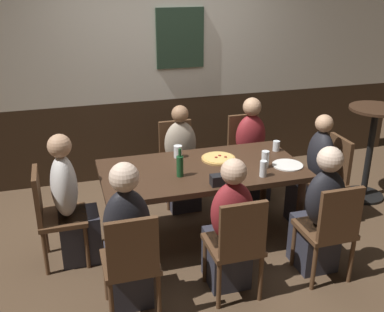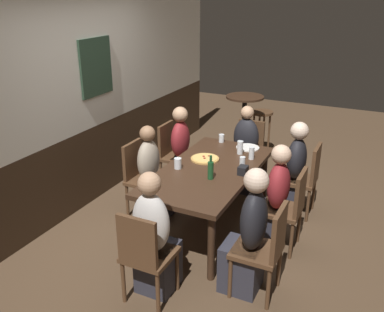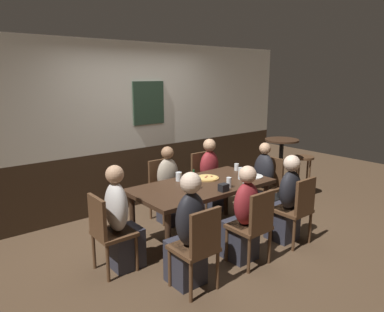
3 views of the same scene
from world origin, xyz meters
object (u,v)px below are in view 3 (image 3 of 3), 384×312
beer_bottle_green (194,182)px  condiment_caddy (224,188)px  chair_mid_near (254,224)px  plate_white_large (253,176)px  person_head_east (261,187)px  beer_glass_tall (179,177)px  chair_right_near (297,207)px  chair_mid_far (163,186)px  person_right_near (286,205)px  pint_glass_stout (229,183)px  chair_right_far (204,177)px  chair_head_west (107,229)px  side_bar_table (281,164)px  chair_head_east (268,183)px  chair_left_near (198,245)px  highball_clear (245,179)px  person_mid_near (243,221)px  person_mid_far (170,191)px  pizza (207,178)px  dining_table (202,190)px  person_left_near (188,238)px  pint_glass_amber (241,174)px  person_head_west (121,225)px  tumbler_short (237,167)px  bar_stool (304,165)px

beer_bottle_green → condiment_caddy: bearing=-45.8°
chair_mid_near → plate_white_large: 1.07m
person_head_east → beer_glass_tall: bearing=166.9°
chair_right_near → chair_mid_far: bearing=114.5°
person_right_near → plate_white_large: (-0.04, 0.54, 0.26)m
person_right_near → pint_glass_stout: size_ratio=8.78×
chair_right_far → beer_glass_tall: 1.14m
chair_head_west → chair_right_near: (2.12, -0.88, 0.00)m
side_bar_table → chair_right_near: bearing=-135.7°
side_bar_table → chair_head_east: bearing=-155.7°
chair_right_far → chair_left_near: bearing=-132.4°
person_right_near → beer_bottle_green: bearing=150.1°
chair_mid_far → person_head_east: 1.46m
chair_right_far → pint_glass_stout: bearing=-118.2°
person_head_east → chair_right_near: bearing=-112.4°
chair_left_near → highball_clear: (1.25, 0.56, 0.31)m
beer_bottle_green → chair_mid_near: bearing=-72.7°
person_mid_near → pint_glass_stout: bearing=68.1°
pint_glass_stout → side_bar_table: bearing=18.7°
chair_head_east → chair_mid_far: 1.59m
person_mid_far → pint_glass_stout: (0.16, -1.03, 0.33)m
pint_glass_stout → plate_white_large: (0.60, 0.14, -0.05)m
person_head_east → pizza: bearing=171.4°
dining_table → pizza: size_ratio=5.67×
chair_mid_near → person_left_near: size_ratio=0.74×
chair_right_far → person_right_near: (0.00, -1.59, -0.01)m
beer_bottle_green → condiment_caddy: size_ratio=2.31×
person_head_east → pint_glass_amber: 0.72m
person_left_near → pizza: size_ratio=3.73×
chair_right_far → pint_glass_amber: pint_glass_amber is taller
highball_clear → pizza: bearing=117.6°
chair_head_west → person_head_west: size_ratio=0.75×
pint_glass_stout → person_head_west: bearing=166.6°
person_right_near → beer_bottle_green: (-1.04, 0.60, 0.36)m
person_head_west → tumbler_short: (1.99, 0.19, 0.29)m
condiment_caddy → chair_right_near: bearing=-32.6°
side_bar_table → bar_stool: side_bar_table is taller
person_left_near → pint_glass_stout: size_ratio=9.24×
person_mid_far → person_head_east: bearing=-31.6°
chair_head_west → plate_white_large: 2.11m
person_right_near → side_bar_table: size_ratio=1.08×
person_head_east → condiment_caddy: person_head_east is taller
plate_white_large → highball_clear: bearing=-154.6°
plate_white_large → chair_right_near: bearing=-87.0°
dining_table → bar_stool: bearing=3.8°
chair_mid_far → beer_glass_tall: 0.66m
chair_mid_near → person_head_west: 1.46m
chair_left_near → bar_stool: bearing=17.7°
person_right_near → dining_table: bearing=138.2°
highball_clear → beer_bottle_green: beer_bottle_green is taller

